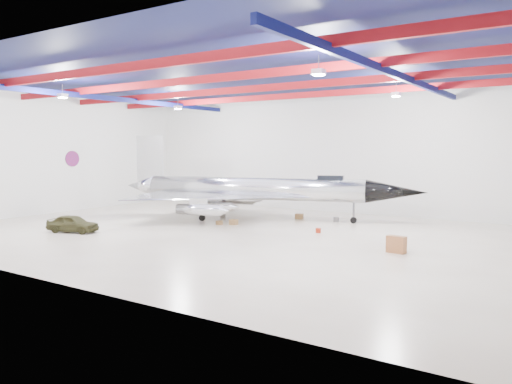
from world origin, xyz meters
The scene contains 15 objects.
floor centered at (0.00, 0.00, 0.00)m, with size 40.00×40.00×0.00m, color #BCAC96.
wall_back centered at (0.00, 15.00, 5.50)m, with size 40.00×40.00×0.00m, color silver.
wall_left centered at (-20.00, 0.00, 5.50)m, with size 30.00×30.00×0.00m, color silver.
ceiling centered at (0.00, 0.00, 11.00)m, with size 40.00×40.00×0.00m, color #0A0F38.
ceiling_structure centered at (0.00, 0.00, 10.32)m, with size 39.50×29.50×1.08m.
wall_roundel centered at (-19.94, 2.00, 5.00)m, with size 1.50×1.50×0.10m, color #B21414.
jet_aircraft centered at (-2.25, 6.64, 2.34)m, with size 25.57×18.43×7.12m.
jeep centered at (-9.33, -6.00, 0.63)m, with size 1.49×3.70×1.26m, color #38371C.
desk centered at (12.24, -0.29, 0.49)m, with size 1.07×0.53×0.98m, color brown.
crate_ply centered at (-2.74, 2.58, 0.16)m, with size 0.45×0.36×0.31m, color olive.
parts_bin centered at (1.00, 8.84, 0.22)m, with size 0.64×0.51×0.45m, color olive.
crate_small centered at (-9.08, 8.50, 0.14)m, with size 0.40×0.32×0.28m, color #59595B.
tool_chest centered at (5.47, 3.39, 0.17)m, with size 0.38×0.38×0.34m, color #9E240F.
oil_barrel centered at (-1.80, 3.20, 0.21)m, with size 0.59×0.47×0.41m, color olive.
spares_box centered at (4.37, 8.93, 0.21)m, with size 0.46×0.46×0.41m, color #59595B.
Camera 1 is at (20.98, -28.30, 5.98)m, focal length 35.00 mm.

